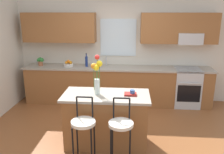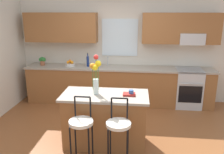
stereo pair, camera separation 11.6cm
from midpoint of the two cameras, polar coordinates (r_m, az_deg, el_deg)
name	(u,v)px [view 1 (the left image)]	position (r m, az deg, el deg)	size (l,w,h in m)	color
ground_plane	(111,137)	(4.46, -0.90, -14.46)	(14.00, 14.00, 0.00)	brown
back_wall_assembly	(119,41)	(5.87, 1.25, 8.68)	(5.60, 0.50, 2.70)	beige
counter_run	(117,85)	(5.82, 0.68, -1.94)	(4.56, 0.64, 0.92)	brown
sink_faucet	(106,60)	(5.83, -1.98, 4.14)	(0.02, 0.13, 0.23)	#B7BABC
oven_range	(186,87)	(5.93, 17.07, -2.39)	(0.60, 0.64, 0.92)	#B7BABC
kitchen_island	(106,119)	(4.06, -2.23, -10.29)	(1.43, 0.70, 0.92)	brown
bar_stool_near	(84,125)	(3.53, -7.90, -11.60)	(0.36, 0.36, 1.04)	black
bar_stool_middle	(121,127)	(3.46, 1.22, -12.05)	(0.36, 0.36, 1.04)	black
flower_vase	(97,73)	(3.79, -4.59, 0.87)	(0.19, 0.14, 0.66)	silver
mug_ceramic	(132,93)	(3.84, 4.11, -3.79)	(0.08, 0.08, 0.09)	#33518C
cookbook	(130,94)	(3.85, 3.64, -4.18)	(0.20, 0.15, 0.03)	maroon
fruit_bowl_oranges	(69,64)	(5.90, -11.07, 3.10)	(0.24, 0.24, 0.16)	silver
bottle_olive_oil	(86,61)	(5.77, -6.81, 3.84)	(0.06, 0.06, 0.33)	navy
potted_plant_small	(40,61)	(6.11, -17.55, 3.75)	(0.18, 0.12, 0.21)	#9E5B3D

